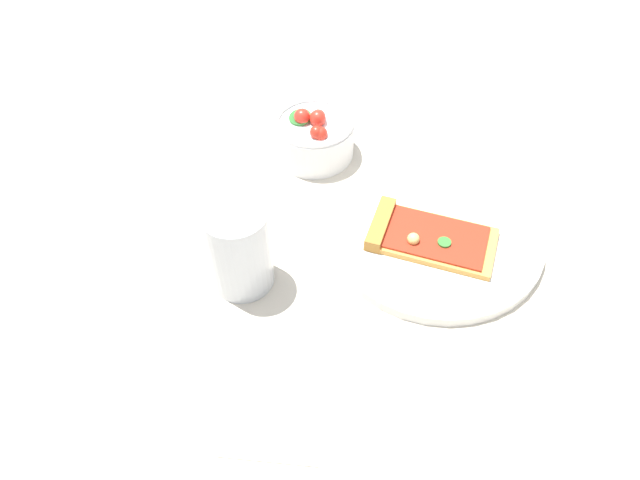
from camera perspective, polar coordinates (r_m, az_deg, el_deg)
ground_plane at (r=0.76m, az=8.78°, el=-1.63°), size 2.40×2.40×0.00m
plate at (r=0.78m, az=10.88°, el=0.64°), size 0.28×0.28×0.01m
pizza_slice_main at (r=0.76m, az=9.80°, el=0.38°), size 0.18×0.15×0.02m
salad_bowl at (r=0.87m, az=-0.60°, el=9.95°), size 0.12×0.12×0.08m
soda_glass at (r=0.69m, az=-7.72°, el=-1.01°), size 0.08×0.08×0.12m
paper_napkin at (r=0.64m, az=-4.17°, el=-14.69°), size 0.14×0.16×0.00m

